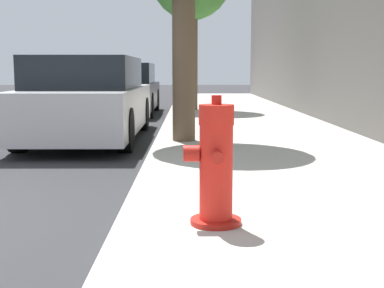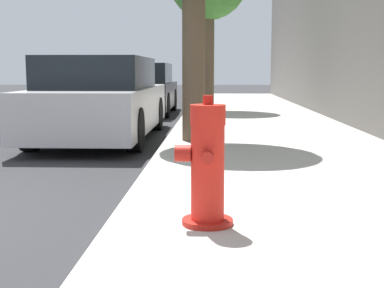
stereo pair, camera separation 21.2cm
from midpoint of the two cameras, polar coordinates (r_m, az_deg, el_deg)
name	(u,v)px [view 1 (the left image)]	position (r m, az deg, el deg)	size (l,w,h in m)	color
sidewalk_slab	(347,227)	(3.86, 14.66, -8.59)	(3.19, 40.00, 0.15)	#B7B2A8
fire_hydrant	(215,166)	(3.47, 0.76, -2.42)	(0.38, 0.39, 0.85)	red
parked_car_near	(89,100)	(9.04, -11.58, 4.61)	(1.71, 4.58, 1.37)	#B7B7BC
parked_car_mid	(122,90)	(14.33, -7.94, 5.75)	(1.82, 3.88, 1.34)	black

